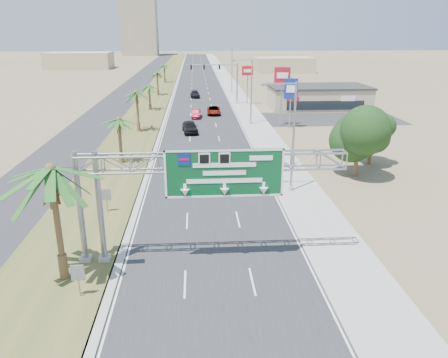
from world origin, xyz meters
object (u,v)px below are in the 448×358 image
Objects in this scene: car_mid_lane at (196,114)px; signal_mast at (227,80)px; store_building at (318,98)px; car_right_lane at (214,111)px; car_far at (195,94)px; pole_sign_blue at (291,91)px; car_left_lane at (190,127)px; pole_sign_red_near at (282,79)px; sign_gantry at (198,171)px; palm_near at (50,170)px; pole_sign_red_far at (248,74)px.

signal_mast is at bearing 67.70° from car_mid_lane.
store_building is 3.65× the size of car_right_lane.
signal_mast reaches higher than store_building.
car_right_lane is 20.75m from car_far.
pole_sign_blue is (-9.00, -17.05, 3.62)m from store_building.
pole_sign_red_near reaches higher than car_left_lane.
car_left_lane is at bearing 91.46° from sign_gantry.
sign_gantry is 2.01× the size of palm_near.
car_far is 0.63× the size of pole_sign_red_far.
store_building is at bearing 20.66° from car_mid_lane.
signal_mast is at bearing 107.58° from pole_sign_red_near.
sign_gantry is 2.20× the size of pole_sign_blue.
pole_sign_red_near is (12.98, -7.63, 6.48)m from car_mid_lane.
car_left_lane reaches higher than car_far.
signal_mast is 1.33× the size of pole_sign_red_far.
car_mid_lane is (-6.22, -13.72, -4.16)m from signal_mast.
store_building is 24.35m from car_mid_lane.
sign_gantry is at bearing -109.81° from pole_sign_blue.
sign_gantry is 62.37m from signal_mast.
pole_sign_blue is at bearing 61.54° from palm_near.
pole_sign_red_near is (21.14, 42.62, 0.24)m from palm_near.
store_building reaches higher than car_far.
pole_sign_blue is (1.06, -1.67, -1.54)m from pole_sign_red_near.
pole_sign_blue is 22.62m from pole_sign_red_far.
sign_gantry is 60.77m from store_building.
pole_sign_red_far is (11.15, 24.42, 5.19)m from car_left_lane.
car_far is (-0.12, 71.59, -5.36)m from sign_gantry.
car_left_lane is (7.20, 38.82, -6.07)m from palm_near.
signal_mast reaches higher than car_left_lane.
sign_gantry is 2.18× the size of pole_sign_red_far.
pole_sign_blue is at bearing -80.20° from pole_sign_red_far.
car_right_lane is at bearing 78.01° from palm_near.
store_building is 4.30× the size of car_mid_lane.
pole_sign_red_near is 2.51m from pole_sign_blue.
car_right_lane is at bearing -124.76° from pole_sign_red_far.
car_left_lane reaches higher than car_right_lane.
sign_gantry is 1.63× the size of signal_mast.
car_left_lane is at bearing -94.49° from car_far.
pole_sign_red_far is (-12.85, 5.24, 4.05)m from store_building.
car_far is (0.82, 34.69, -0.16)m from car_left_lane.
pole_sign_red_near is at bearing -82.30° from pole_sign_red_far.
pole_sign_red_far is at bearing 73.82° from palm_near.
car_left_lane is 15.76m from pole_sign_red_near.
sign_gantry is 3.40× the size of car_right_lane.
store_building is 19.09m from pole_sign_red_near.
pole_sign_red_near is at bearing -70.13° from car_far.
sign_gantry is 42.74m from pole_sign_red_near.
store_building is 1.98× the size of pole_sign_red_near.
car_right_lane is at bearing 133.55° from pole_sign_red_near.
car_far is (-23.18, 15.51, -1.30)m from store_building.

